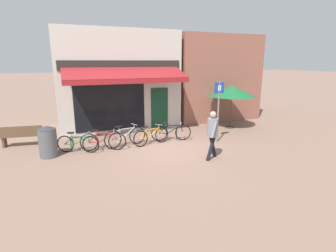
{
  "coord_description": "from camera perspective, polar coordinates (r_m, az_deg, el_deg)",
  "views": [
    {
      "loc": [
        -3.58,
        -9.45,
        3.41
      ],
      "look_at": [
        -0.09,
        -0.61,
        1.05
      ],
      "focal_mm": 28.0,
      "sensor_mm": 36.0,
      "label": 1
    }
  ],
  "objects": [
    {
      "name": "ground_plane",
      "position": [
        10.66,
        -0.78,
        -4.7
      ],
      "size": [
        160.0,
        160.0,
        0.0
      ],
      "primitive_type": "plane",
      "color": "#846656"
    },
    {
      "name": "shop_front",
      "position": [
        14.25,
        -10.98,
        9.86
      ],
      "size": [
        6.05,
        4.53,
        4.92
      ],
      "color": "beige",
      "rests_on": "ground_plane"
    },
    {
      "name": "neighbour_building",
      "position": [
        16.77,
        8.64,
        10.45
      ],
      "size": [
        5.03,
        4.0,
        4.87
      ],
      "color": "#8E5647",
      "rests_on": "ground_plane"
    },
    {
      "name": "bike_rack_rail",
      "position": [
        10.95,
        -8.82,
        -1.7
      ],
      "size": [
        4.53,
        0.04,
        0.57
      ],
      "color": "#47494F",
      "rests_on": "ground_plane"
    },
    {
      "name": "bicycle_green",
      "position": [
        10.58,
        -19.04,
        -3.61
      ],
      "size": [
        1.51,
        0.78,
        0.8
      ],
      "rotation": [
        -0.01,
        0.0,
        -0.44
      ],
      "color": "black",
      "rests_on": "ground_plane"
    },
    {
      "name": "bicycle_red",
      "position": [
        10.56,
        -13.97,
        -3.18
      ],
      "size": [
        1.75,
        0.59,
        0.86
      ],
      "rotation": [
        -0.13,
        0.0,
        -0.25
      ],
      "color": "black",
      "rests_on": "ground_plane"
    },
    {
      "name": "bicycle_silver",
      "position": [
        10.86,
        -9.29,
        -2.34
      ],
      "size": [
        1.8,
        0.63,
        0.89
      ],
      "rotation": [
        -0.06,
        0.0,
        0.23
      ],
      "color": "black",
      "rests_on": "ground_plane"
    },
    {
      "name": "bicycle_orange",
      "position": [
        11.0,
        -3.65,
        -2.18
      ],
      "size": [
        1.7,
        0.68,
        0.83
      ],
      "rotation": [
        -0.14,
        0.0,
        0.24
      ],
      "color": "black",
      "rests_on": "ground_plane"
    },
    {
      "name": "bicycle_black",
      "position": [
        11.46,
        0.68,
        -1.38
      ],
      "size": [
        1.72,
        0.63,
        0.85
      ],
      "rotation": [
        0.03,
        0.0,
        -0.26
      ],
      "color": "black",
      "rests_on": "ground_plane"
    },
    {
      "name": "pedestrian_adult",
      "position": [
        9.31,
        9.67,
        -0.93
      ],
      "size": [
        0.59,
        0.66,
        1.74
      ],
      "rotation": [
        0.0,
        0.0,
        3.23
      ],
      "color": "black",
      "rests_on": "ground_plane"
    },
    {
      "name": "litter_bin",
      "position": [
        10.44,
        -24.7,
        -3.05
      ],
      "size": [
        0.65,
        0.65,
        1.17
      ],
      "color": "#515459",
      "rests_on": "ground_plane"
    },
    {
      "name": "parking_sign",
      "position": [
        11.21,
        10.93,
        4.36
      ],
      "size": [
        0.44,
        0.07,
        2.62
      ],
      "color": "slate",
      "rests_on": "ground_plane"
    },
    {
      "name": "cafe_parasol",
      "position": [
        13.86,
        13.69,
        7.41
      ],
      "size": [
        2.38,
        2.38,
        2.2
      ],
      "color": "#4C3D2D",
      "rests_on": "ground_plane"
    },
    {
      "name": "park_bench",
      "position": [
        12.26,
        -29.08,
        -1.76
      ],
      "size": [
        1.64,
        0.64,
        0.87
      ],
      "rotation": [
        0.0,
        0.0,
        -0.13
      ],
      "color": "brown",
      "rests_on": "ground_plane"
    }
  ]
}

